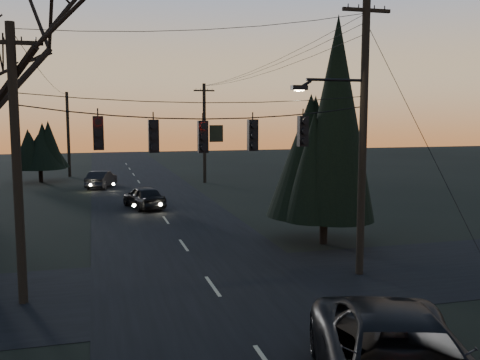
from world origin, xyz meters
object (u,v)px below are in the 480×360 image
object	(u,v)px
utility_pole_left	(24,303)
utility_pole_right	(359,274)
utility_pole_far_r	(205,183)
sedan_oncoming_b	(101,180)
evergreen_right	(325,133)
utility_pole_far_l	(70,177)
sedan_oncoming_a	(144,197)

from	to	relation	value
utility_pole_left	utility_pole_right	bearing A→B (deg)	0.00
utility_pole_far_r	sedan_oncoming_b	distance (m)	8.80
utility_pole_right	utility_pole_far_r	size ratio (longest dim) A/B	1.18
utility_pole_right	utility_pole_far_r	xyz separation A→B (m)	(0.00, 28.00, 0.00)
utility_pole_left	sedan_oncoming_b	distance (m)	26.99
evergreen_right	sedan_oncoming_b	world-z (taller)	evergreen_right
evergreen_right	utility_pole_far_r	bearing A→B (deg)	91.66
utility_pole_far_r	sedan_oncoming_b	bearing A→B (deg)	-172.40
evergreen_right	sedan_oncoming_b	distance (m)	24.45
utility_pole_far_l	sedan_oncoming_a	size ratio (longest dim) A/B	1.92
utility_pole_right	utility_pole_left	size ratio (longest dim) A/B	1.18
utility_pole_right	utility_pole_far_l	world-z (taller)	utility_pole_right
utility_pole_far_l	sedan_oncoming_a	distance (m)	20.46
utility_pole_right	evergreen_right	distance (m)	6.89
utility_pole_right	sedan_oncoming_b	world-z (taller)	utility_pole_right
utility_pole_left	utility_pole_far_r	size ratio (longest dim) A/B	1.00
utility_pole_right	sedan_oncoming_b	distance (m)	28.22
evergreen_right	sedan_oncoming_b	size ratio (longest dim) A/B	2.15
utility_pole_far_l	sedan_oncoming_b	xyz separation A→B (m)	(2.80, -9.16, 0.68)
utility_pole_right	utility_pole_left	distance (m)	11.50
utility_pole_left	utility_pole_far_r	bearing A→B (deg)	67.67
sedan_oncoming_b	utility_pole_far_r	bearing A→B (deg)	-154.00
utility_pole_left	sedan_oncoming_b	bearing A→B (deg)	84.04
utility_pole_right	utility_pole_far_r	world-z (taller)	utility_pole_right
utility_pole_right	utility_pole_far_l	bearing A→B (deg)	107.72
utility_pole_right	utility_pole_left	xyz separation A→B (m)	(-11.50, 0.00, 0.00)
utility_pole_far_r	evergreen_right	xyz separation A→B (m)	(0.68, -23.32, 5.02)
utility_pole_right	evergreen_right	size ratio (longest dim) A/B	1.13
sedan_oncoming_b	utility_pole_right	bearing A→B (deg)	126.36
sedan_oncoming_b	sedan_oncoming_a	bearing A→B (deg)	121.13
utility_pole_right	utility_pole_left	world-z (taller)	utility_pole_right
evergreen_right	sedan_oncoming_b	xyz separation A→B (m)	(-9.38, 22.16, -4.34)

